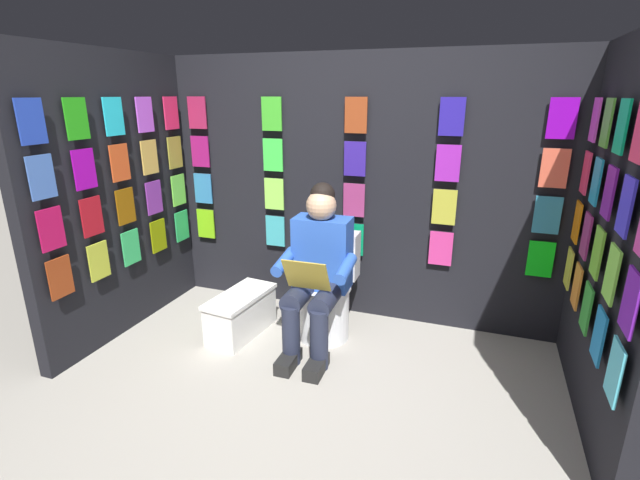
# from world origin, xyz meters

# --- Properties ---
(ground_plane) EXTENTS (30.00, 30.00, 0.00)m
(ground_plane) POSITION_xyz_m (0.00, 0.00, 0.00)
(ground_plane) COLOR #9E998E
(display_wall_back) EXTENTS (3.24, 0.14, 2.07)m
(display_wall_back) POSITION_xyz_m (0.00, -1.65, 1.04)
(display_wall_back) COLOR black
(display_wall_back) RESTS_ON ground
(display_wall_left) EXTENTS (0.14, 1.60, 2.07)m
(display_wall_left) POSITION_xyz_m (-1.62, -0.80, 1.04)
(display_wall_left) COLOR black
(display_wall_left) RESTS_ON ground
(display_wall_right) EXTENTS (0.14, 1.60, 2.07)m
(display_wall_right) POSITION_xyz_m (1.62, -0.80, 1.04)
(display_wall_right) COLOR black
(display_wall_right) RESTS_ON ground
(toilet) EXTENTS (0.41, 0.56, 0.77)m
(toilet) POSITION_xyz_m (0.09, -1.20, 0.33)
(toilet) COLOR white
(toilet) RESTS_ON ground
(person_reading) EXTENTS (0.53, 0.69, 1.19)m
(person_reading) POSITION_xyz_m (0.09, -0.97, 0.60)
(person_reading) COLOR blue
(person_reading) RESTS_ON ground
(comic_longbox_near) EXTENTS (0.35, 0.64, 0.33)m
(comic_longbox_near) POSITION_xyz_m (0.70, -0.95, 0.16)
(comic_longbox_near) COLOR white
(comic_longbox_near) RESTS_ON ground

